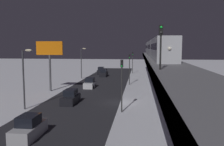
{
  "coord_description": "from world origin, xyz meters",
  "views": [
    {
      "loc": [
        -2.89,
        33.31,
        7.92
      ],
      "look_at": [
        2.32,
        -11.59,
        2.97
      ],
      "focal_mm": 38.33,
      "sensor_mm": 36.0,
      "label": 1
    }
  ],
  "objects": [
    {
      "name": "subway_train",
      "position": [
        -6.4,
        -23.49,
        7.64
      ],
      "size": [
        2.94,
        55.47,
        3.4
      ],
      "color": "#B7BABF",
      "rests_on": "elevated_railway"
    },
    {
      "name": "street_lamp_near",
      "position": [
        11.39,
        5.0,
        4.81
      ],
      "size": [
        1.35,
        0.44,
        7.65
      ],
      "color": "#38383D",
      "rests_on": "ground_plane"
    },
    {
      "name": "traffic_light_near",
      "position": [
        -0.79,
        4.98,
        4.2
      ],
      "size": [
        0.32,
        0.44,
        6.4
      ],
      "color": "#2D2D2D",
      "rests_on": "ground_plane"
    },
    {
      "name": "sedan_black",
      "position": [
        6.71,
        1.15,
        0.8
      ],
      "size": [
        1.8,
        4.39,
        1.97
      ],
      "color": "black",
      "rests_on": "ground_plane"
    },
    {
      "name": "traffic_light_far",
      "position": [
        -0.79,
        -38.1,
        4.2
      ],
      "size": [
        0.32,
        0.44,
        6.4
      ],
      "color": "#2D2D2D",
      "rests_on": "ground_plane"
    },
    {
      "name": "sedan_black_4",
      "position": [
        6.71,
        -30.12,
        0.8
      ],
      "size": [
        1.8,
        4.76,
        1.97
      ],
      "color": "black",
      "rests_on": "ground_plane"
    },
    {
      "name": "traffic_light_mid",
      "position": [
        -0.79,
        -16.56,
        4.2
      ],
      "size": [
        0.32,
        0.44,
        6.4
      ],
      "color": "#2D2D2D",
      "rests_on": "ground_plane"
    },
    {
      "name": "ground_plane",
      "position": [
        0.0,
        0.0,
        0.0
      ],
      "size": [
        240.0,
        240.0,
        0.0
      ],
      "primitive_type": "plane",
      "color": "white"
    },
    {
      "name": "elevated_railway",
      "position": [
        -6.31,
        -0.0,
        5.08
      ],
      "size": [
        5.0,
        109.95,
        5.86
      ],
      "color": "slate",
      "rests_on": "ground_plane"
    },
    {
      "name": "sedan_silver",
      "position": [
        6.71,
        13.97,
        0.8
      ],
      "size": [
        1.8,
        4.25,
        1.97
      ],
      "color": "#B2B2B7",
      "rests_on": "ground_plane"
    },
    {
      "name": "sedan_white",
      "position": [
        6.71,
        -11.94,
        0.78
      ],
      "size": [
        1.91,
        4.09,
        1.97
      ],
      "color": "silver",
      "rests_on": "ground_plane"
    },
    {
      "name": "commercial_billboard",
      "position": [
        13.02,
        -7.64,
        6.83
      ],
      "size": [
        4.8,
        0.36,
        8.9
      ],
      "color": "#4C4C51",
      "rests_on": "ground_plane"
    },
    {
      "name": "sedan_black_3",
      "position": [
        8.51,
        -36.52,
        0.8
      ],
      "size": [
        1.8,
        4.32,
        1.97
      ],
      "color": "black",
      "rests_on": "ground_plane"
    },
    {
      "name": "street_lamp_far",
      "position": [
        11.39,
        -25.0,
        4.81
      ],
      "size": [
        1.35,
        0.44,
        7.65
      ],
      "color": "#38383D",
      "rests_on": "ground_plane"
    },
    {
      "name": "rail_signal",
      "position": [
        -4.75,
        11.39,
        8.59
      ],
      "size": [
        0.36,
        0.41,
        4.0
      ],
      "color": "black",
      "rests_on": "elevated_railway"
    },
    {
      "name": "avenue_asphalt",
      "position": [
        5.31,
        0.0,
        0.0
      ],
      "size": [
        11.0,
        109.95,
        0.01
      ],
      "primitive_type": "cube",
      "color": "#28282D",
      "rests_on": "ground_plane"
    }
  ]
}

